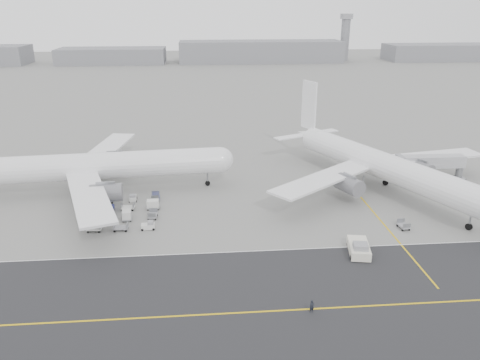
{
  "coord_description": "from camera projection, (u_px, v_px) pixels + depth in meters",
  "views": [
    {
      "loc": [
        -2.3,
        -67.9,
        37.06
      ],
      "look_at": [
        4.56,
        12.0,
        6.91
      ],
      "focal_mm": 35.0,
      "sensor_mm": 36.0,
      "label": 1
    }
  ],
  "objects": [
    {
      "name": "ground",
      "position": [
        219.0,
        246.0,
        76.55
      ],
      "size": [
        700.0,
        700.0,
        0.0
      ],
      "primitive_type": "plane",
      "color": "gray",
      "rests_on": "ground"
    },
    {
      "name": "taxiway",
      "position": [
        263.0,
        312.0,
        60.18
      ],
      "size": [
        220.0,
        59.0,
        0.03
      ],
      "color": "#2C2D2F",
      "rests_on": "ground"
    },
    {
      "name": "horizon_buildings",
      "position": [
        246.0,
        62.0,
        321.43
      ],
      "size": [
        520.0,
        28.0,
        28.0
      ],
      "primitive_type": null,
      "color": "gray",
      "rests_on": "ground"
    },
    {
      "name": "control_tower",
      "position": [
        345.0,
        36.0,
        325.98
      ],
      "size": [
        7.0,
        7.0,
        31.25
      ],
      "color": "gray",
      "rests_on": "ground"
    },
    {
      "name": "airliner_a",
      "position": [
        97.0,
        166.0,
        96.74
      ],
      "size": [
        57.37,
        56.57,
        19.79
      ],
      "rotation": [
        0.0,
        0.0,
        1.65
      ],
      "color": "white",
      "rests_on": "ground"
    },
    {
      "name": "airliner_b",
      "position": [
        378.0,
        164.0,
        98.5
      ],
      "size": [
        52.29,
        53.56,
        19.61
      ],
      "rotation": [
        0.0,
        0.0,
        0.42
      ],
      "color": "white",
      "rests_on": "ground"
    },
    {
      "name": "pushback_tug",
      "position": [
        359.0,
        248.0,
        73.92
      ],
      "size": [
        4.11,
        8.43,
        2.37
      ],
      "rotation": [
        0.0,
        0.0,
        -0.18
      ],
      "color": "silver",
      "rests_on": "ground"
    },
    {
      "name": "jet_bridge",
      "position": [
        431.0,
        163.0,
        103.49
      ],
      "size": [
        15.95,
        3.26,
        6.02
      ],
      "rotation": [
        0.0,
        0.0,
        -0.02
      ],
      "color": "gray",
      "rests_on": "ground"
    },
    {
      "name": "gse_cluster",
      "position": [
        127.0,
        214.0,
        88.05
      ],
      "size": [
        17.19,
        21.01,
        1.93
      ],
      "primitive_type": null,
      "rotation": [
        0.0,
        0.0,
        0.01
      ],
      "color": "#98989D",
      "rests_on": "ground"
    },
    {
      "name": "stray_dolly",
      "position": [
        403.0,
        228.0,
        82.54
      ],
      "size": [
        1.69,
        2.52,
        1.48
      ],
      "primitive_type": null,
      "rotation": [
        0.0,
        0.0,
        0.09
      ],
      "color": "silver",
      "rests_on": "ground"
    },
    {
      "name": "ground_crew_a",
      "position": [
        312.0,
        306.0,
        59.69
      ],
      "size": [
        0.76,
        0.6,
        1.82
      ],
      "primitive_type": "imported",
      "rotation": [
        0.0,
        0.0,
        0.26
      ],
      "color": "black",
      "rests_on": "ground"
    }
  ]
}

